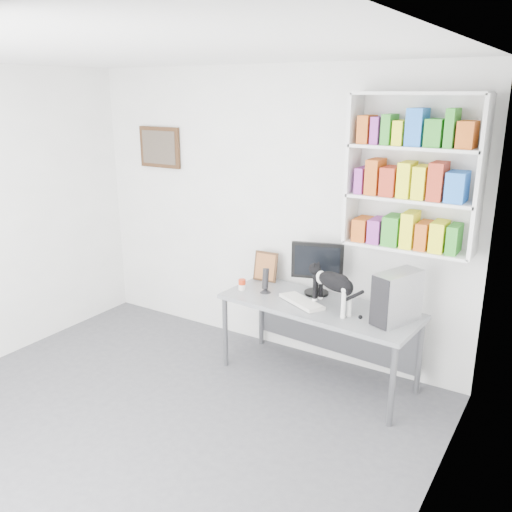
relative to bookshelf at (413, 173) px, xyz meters
The scene contains 11 objects.
room 2.37m from the bookshelf, 127.12° to the right, with size 4.01×4.01×2.70m.
bookshelf is the anchor object (origin of this frame).
wall_art 2.70m from the bookshelf, behind, with size 0.52×0.04×0.42m, color #412715.
desk 1.64m from the bookshelf, 156.34° to the right, with size 1.72×0.67×0.72m, color gray.
monitor 1.17m from the bookshelf, behind, with size 0.46×0.22×0.49m, color black.
keyboard 1.40m from the bookshelf, 156.20° to the right, with size 0.45×0.17×0.03m, color silver.
pc_tower 0.97m from the bookshelf, 82.24° to the right, with size 0.18×0.41×0.41m, color silver.
speaker 1.57m from the bookshelf, 166.66° to the right, with size 0.10×0.10×0.24m, color black.
leaning_print 1.66m from the bookshelf, behind, with size 0.24×0.09×0.29m, color #412715.
soup_can 1.79m from the bookshelf, 166.79° to the right, with size 0.07×0.07×0.10m, color red.
cat 1.13m from the bookshelf, 143.82° to the right, with size 0.57×0.15×0.35m, color black, non-canonical shape.
Camera 1 is at (2.58, -2.37, 2.47)m, focal length 38.00 mm.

